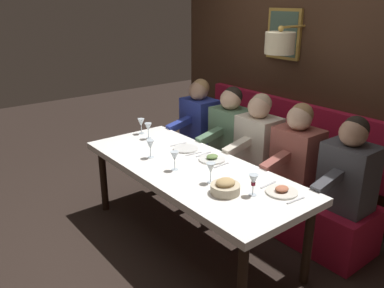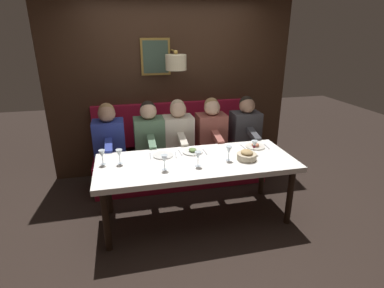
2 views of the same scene
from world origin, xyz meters
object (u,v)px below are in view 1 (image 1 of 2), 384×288
object	(u,v)px
diner_far	(230,126)
bread_bowl	(225,187)
wine_glass_0	(175,157)
wine_glass_5	(253,181)
diner_farthest	(199,116)
dining_table	(190,173)
wine_glass_3	(211,169)
wine_glass_4	(141,123)
wine_glass_2	(150,145)
diner_near	(297,149)
wine_glass_1	(148,128)
diner_nearest	(349,167)
diner_middle	(258,136)

from	to	relation	value
diner_far	bread_bowl	distance (m)	1.39
wine_glass_0	bread_bowl	world-z (taller)	wine_glass_0
wine_glass_5	diner_farthest	bearing A→B (deg)	62.85
dining_table	wine_glass_0	world-z (taller)	wine_glass_0
wine_glass_0	wine_glass_3	xyz separation A→B (m)	(0.08, -0.37, 0.00)
diner_far	diner_farthest	xyz separation A→B (m)	(0.00, 0.52, 0.00)
diner_farthest	wine_glass_4	xyz separation A→B (m)	(-0.75, 0.05, 0.04)
wine_glass_2	wine_glass_4	bearing A→B (deg)	65.44
diner_far	wine_glass_5	world-z (taller)	diner_far
diner_near	diner_far	world-z (taller)	same
wine_glass_1	wine_glass_2	distance (m)	0.52
diner_nearest	dining_table	bearing A→B (deg)	132.86
wine_glass_1	wine_glass_3	size ratio (longest dim) A/B	1.00
wine_glass_4	bread_bowl	world-z (taller)	wine_glass_4
wine_glass_1	bread_bowl	distance (m)	1.40
diner_farthest	wine_glass_1	distance (m)	0.79
diner_near	diner_far	bearing A→B (deg)	90.00
bread_bowl	wine_glass_4	bearing A→B (deg)	81.43
diner_near	wine_glass_5	distance (m)	0.89
dining_table	diner_farthest	xyz separation A→B (m)	(0.88, 0.96, 0.14)
diner_farthest	diner_near	bearing A→B (deg)	-90.00
diner_middle	bread_bowl	size ratio (longest dim) A/B	3.60
diner_far	diner_farthest	bearing A→B (deg)	90.00
diner_nearest	diner_near	world-z (taller)	same
dining_table	diner_middle	bearing A→B (deg)	2.27
wine_glass_0	wine_glass_1	xyz separation A→B (m)	(0.26, 0.81, 0.00)
diner_farthest	wine_glass_5	xyz separation A→B (m)	(-0.85, -1.66, 0.04)
diner_middle	bread_bowl	bearing A→B (deg)	-149.15
wine_glass_0	wine_glass_1	bearing A→B (deg)	72.49
diner_farthest	wine_glass_2	distance (m)	1.19
wine_glass_2	diner_far	bearing A→B (deg)	2.98
diner_near	diner_farthest	bearing A→B (deg)	90.00
bread_bowl	wine_glass_3	bearing A→B (deg)	80.94
dining_table	diner_near	bearing A→B (deg)	-26.39
diner_far	wine_glass_4	world-z (taller)	diner_far
diner_near	bread_bowl	bearing A→B (deg)	-173.26
wine_glass_3	wine_glass_5	world-z (taller)	same
diner_far	diner_farthest	distance (m)	0.52
diner_middle	dining_table	bearing A→B (deg)	-177.73
diner_farthest	wine_glass_2	xyz separation A→B (m)	(-1.04, -0.58, 0.04)
diner_middle	wine_glass_1	distance (m)	1.11
diner_middle	wine_glass_0	bearing A→B (deg)	-179.09
diner_middle	wine_glass_1	xyz separation A→B (m)	(-0.78, 0.79, 0.04)
diner_middle	wine_glass_0	xyz separation A→B (m)	(-1.03, -0.02, 0.04)
diner_near	diner_middle	xyz separation A→B (m)	(0.00, 0.47, 0.00)
diner_nearest	wine_glass_1	bearing A→B (deg)	113.58
wine_glass_4	wine_glass_3	bearing A→B (deg)	-98.49
diner_near	wine_glass_3	bearing A→B (deg)	174.85
diner_nearest	diner_middle	xyz separation A→B (m)	(0.00, 0.99, 0.00)
wine_glass_3	wine_glass_4	xyz separation A→B (m)	(0.20, 1.36, 0.00)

